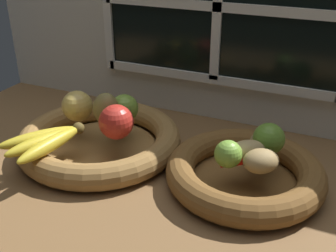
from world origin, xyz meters
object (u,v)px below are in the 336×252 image
object	(u,v)px
potato_small	(261,161)
lime_far	(269,139)
apple_red_right	(116,122)
pear_brown	(106,110)
fruit_bowl_right	(245,172)
chili_pepper	(250,161)
apple_green_back	(125,108)
potato_large	(247,150)
potato_back	(263,141)
apple_golden_left	(77,106)
fruit_bowl_left	(101,139)
banana_bunch_front	(46,140)
lime_near	(228,154)

from	to	relation	value
potato_small	lime_far	world-z (taller)	lime_far
apple_red_right	pear_brown	distance (cm)	7.04
fruit_bowl_right	chili_pepper	size ratio (longest dim) A/B	2.81
apple_green_back	chili_pepper	size ratio (longest dim) A/B	0.58
apple_red_right	lime_far	xyz separation A→B (cm)	(32.55, 7.06, -0.59)
potato_large	potato_back	bearing A→B (deg)	65.56
pear_brown	lime_far	xyz separation A→B (cm)	(37.92, 2.52, -0.78)
apple_red_right	potato_back	size ratio (longest dim) A/B	1.23
apple_golden_left	fruit_bowl_left	bearing A→B (deg)	-10.92
potato_large	potato_small	world-z (taller)	potato_small
apple_green_back	apple_golden_left	world-z (taller)	apple_golden_left
pear_brown	banana_bunch_front	size ratio (longest dim) A/B	0.43
potato_back	lime_far	bearing A→B (deg)	-27.26
fruit_bowl_left	chili_pepper	xyz separation A→B (cm)	(36.79, -2.47, 4.24)
apple_red_right	pear_brown	bearing A→B (deg)	139.79
apple_golden_left	potato_large	xyz separation A→B (cm)	(42.59, -1.35, -1.56)
banana_bunch_front	chili_pepper	xyz separation A→B (cm)	(42.33, 10.24, -0.48)
potato_large	apple_green_back	bearing A→B (deg)	169.97
banana_bunch_front	chili_pepper	distance (cm)	43.55
apple_red_right	lime_far	size ratio (longest dim) A/B	1.18
banana_bunch_front	lime_far	size ratio (longest dim) A/B	2.85
apple_golden_left	potato_small	size ratio (longest dim) A/B	1.04
pear_brown	potato_small	bearing A→B (deg)	-7.94
potato_small	lime_near	distance (cm)	6.46
lime_near	chili_pepper	distance (cm)	4.76
potato_small	fruit_bowl_left	bearing A→B (deg)	174.83
fruit_bowl_left	banana_bunch_front	distance (cm)	14.64
potato_small	apple_green_back	bearing A→B (deg)	165.47
apple_red_right	lime_near	world-z (taller)	apple_red_right
pear_brown	potato_back	xyz separation A→B (cm)	(36.79, 3.10, -1.88)
apple_golden_left	apple_red_right	world-z (taller)	apple_red_right
fruit_bowl_right	chili_pepper	bearing A→B (deg)	-64.43
pear_brown	lime_far	world-z (taller)	pear_brown
apple_red_right	fruit_bowl_right	bearing A→B (deg)	5.41
apple_golden_left	potato_small	distance (cm)	46.41
apple_green_back	apple_red_right	xyz separation A→B (cm)	(2.67, -8.41, 0.55)
apple_green_back	banana_bunch_front	xyz separation A→B (cm)	(-9.27, -18.34, -1.85)
potato_small	chili_pepper	bearing A→B (deg)	155.51
potato_small	chili_pepper	world-z (taller)	potato_small
fruit_bowl_left	chili_pepper	bearing A→B (deg)	-3.83
apple_golden_left	pear_brown	xyz separation A→B (cm)	(8.01, 0.43, 0.36)
potato_large	potato_small	bearing A→B (deg)	-45.00
pear_brown	lime_near	size ratio (longest dim) A/B	1.48
potato_large	potato_small	size ratio (longest dim) A/B	1.11
apple_red_right	potato_small	bearing A→B (deg)	-1.35
fruit_bowl_right	lime_near	size ratio (longest dim) A/B	5.93
apple_red_right	pear_brown	size ratio (longest dim) A/B	0.96
fruit_bowl_right	lime_near	distance (cm)	7.88
fruit_bowl_left	apple_golden_left	world-z (taller)	apple_golden_left
fruit_bowl_left	pear_brown	world-z (taller)	pear_brown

